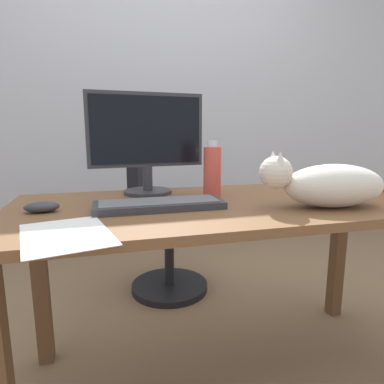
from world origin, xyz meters
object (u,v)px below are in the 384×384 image
(keyboard, at_px, (159,205))
(computer_mouse, at_px, (42,207))
(monitor, at_px, (147,140))
(cat, at_px, (328,184))
(water_bottle, at_px, (212,171))
(office_chair, at_px, (161,231))

(keyboard, bearing_deg, computer_mouse, 172.99)
(monitor, height_order, computer_mouse, monitor)
(cat, bearing_deg, water_bottle, 139.89)
(monitor, bearing_deg, office_chair, 75.87)
(office_chair, relative_size, water_bottle, 4.09)
(office_chair, distance_m, cat, 1.15)
(keyboard, height_order, computer_mouse, computer_mouse)
(water_bottle, bearing_deg, monitor, 150.86)
(cat, bearing_deg, keyboard, 166.99)
(office_chair, bearing_deg, keyboard, -99.46)
(office_chair, height_order, computer_mouse, office_chair)
(cat, relative_size, water_bottle, 2.73)
(office_chair, height_order, cat, cat)
(computer_mouse, bearing_deg, monitor, 31.64)
(monitor, height_order, cat, monitor)
(office_chair, xyz_separation_m, keyboard, (-0.14, -0.85, 0.36))
(computer_mouse, bearing_deg, keyboard, -7.01)
(monitor, height_order, water_bottle, monitor)
(office_chair, relative_size, monitor, 1.90)
(keyboard, relative_size, computer_mouse, 4.00)
(cat, height_order, computer_mouse, cat)
(office_chair, xyz_separation_m, computer_mouse, (-0.52, -0.81, 0.37))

